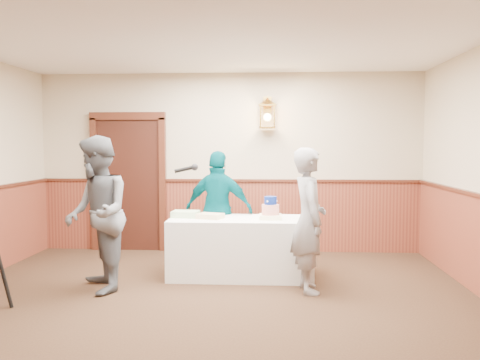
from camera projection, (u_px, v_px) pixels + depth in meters
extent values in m
plane|color=black|center=(198.00, 330.00, 4.61)|extent=(7.00, 7.00, 0.00)
cube|color=#C4B393|center=(229.00, 163.00, 8.00)|extent=(6.00, 0.02, 2.80)
cube|color=white|center=(196.00, 16.00, 4.42)|extent=(6.00, 7.00, 0.02)
cube|color=maroon|center=(229.00, 216.00, 8.04)|extent=(5.98, 0.04, 1.10)
cube|color=#461E12|center=(229.00, 180.00, 7.98)|extent=(5.98, 0.07, 0.04)
cube|color=black|center=(129.00, 184.00, 8.07)|extent=(1.00, 0.06, 2.10)
cube|color=white|center=(241.00, 247.00, 6.46)|extent=(1.80, 0.80, 0.75)
cube|color=#FFF8C6|center=(270.00, 217.00, 6.37)|extent=(0.28, 0.28, 0.05)
cylinder|color=red|center=(270.00, 210.00, 6.36)|extent=(0.22, 0.22, 0.13)
cylinder|color=navy|center=(271.00, 200.00, 6.35)|extent=(0.16, 0.16, 0.10)
cube|color=#EDC98D|center=(210.00, 216.00, 6.41)|extent=(0.36, 0.32, 0.06)
cube|color=#ACE4A1|center=(186.00, 214.00, 6.54)|extent=(0.35, 0.29, 0.08)
imported|color=#55585E|center=(97.00, 214.00, 5.76)|extent=(1.00, 1.08, 1.79)
cylinder|color=black|center=(184.00, 169.00, 6.01)|extent=(0.23, 0.11, 0.09)
sphere|color=black|center=(195.00, 167.00, 6.04)|extent=(0.08, 0.08, 0.08)
imported|color=gray|center=(309.00, 220.00, 5.78)|extent=(0.48, 0.65, 1.65)
imported|color=#004B55|center=(219.00, 210.00, 6.87)|extent=(1.00, 0.57, 1.60)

